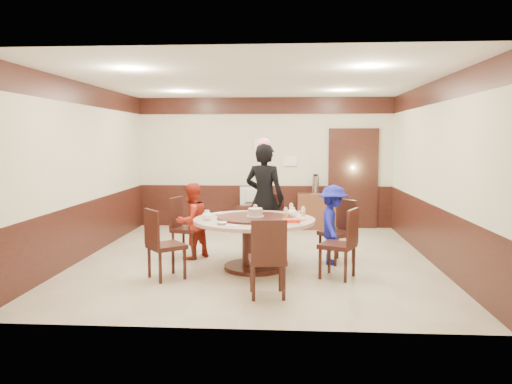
# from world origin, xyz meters

# --- Properties ---
(room) EXTENTS (6.00, 6.04, 2.84)m
(room) POSITION_xyz_m (0.01, 0.01, 1.08)
(room) COLOR #C1B49A
(room) RESTS_ON ground
(banquet_table) EXTENTS (1.78, 1.78, 0.78)m
(banquet_table) POSITION_xyz_m (0.02, -0.64, 0.53)
(banquet_table) COLOR black
(banquet_table) RESTS_ON ground
(chair_0) EXTENTS (0.62, 0.61, 0.97)m
(chair_0) POSITION_xyz_m (1.29, -0.14, 0.30)
(chair_0) COLOR black
(chair_0) RESTS_ON ground
(chair_1) EXTENTS (0.51, 0.52, 0.97)m
(chair_1) POSITION_xyz_m (0.21, 0.56, 0.30)
(chair_1) COLOR black
(chair_1) RESTS_ON ground
(chair_2) EXTENTS (0.55, 0.54, 0.97)m
(chair_2) POSITION_xyz_m (-1.12, 0.05, 0.30)
(chair_2) COLOR black
(chair_2) RESTS_ON ground
(chair_3) EXTENTS (0.62, 0.62, 0.97)m
(chair_3) POSITION_xyz_m (-1.16, -1.24, 0.30)
(chair_3) COLOR black
(chair_3) RESTS_ON ground
(chair_4) EXTENTS (0.49, 0.50, 0.97)m
(chair_4) POSITION_xyz_m (0.27, -1.94, 0.30)
(chair_4) COLOR black
(chair_4) RESTS_ON ground
(chair_5) EXTENTS (0.59, 0.58, 0.97)m
(chair_5) POSITION_xyz_m (1.22, -1.04, 0.30)
(chair_5) COLOR black
(chair_5) RESTS_ON ground
(person_standing) EXTENTS (0.78, 0.63, 1.84)m
(person_standing) POSITION_xyz_m (0.12, 0.46, 0.92)
(person_standing) COLOR black
(person_standing) RESTS_ON ground
(person_red) EXTENTS (0.73, 0.75, 1.21)m
(person_red) POSITION_xyz_m (-1.02, -0.05, 0.61)
(person_red) COLOR #AE2817
(person_red) RESTS_ON ground
(person_blue) EXTENTS (0.50, 0.81, 1.22)m
(person_blue) POSITION_xyz_m (1.20, -0.26, 0.61)
(person_blue) COLOR #171C98
(person_blue) RESTS_ON ground
(birthday_cake) EXTENTS (0.26, 0.26, 0.18)m
(birthday_cake) POSITION_xyz_m (0.03, -0.61, 0.84)
(birthday_cake) COLOR white
(birthday_cake) RESTS_ON banquet_table
(teapot_left) EXTENTS (0.17, 0.15, 0.13)m
(teapot_left) POSITION_xyz_m (-0.65, -0.82, 0.81)
(teapot_left) COLOR white
(teapot_left) RESTS_ON banquet_table
(teapot_right) EXTENTS (0.17, 0.15, 0.13)m
(teapot_right) POSITION_xyz_m (0.58, -0.44, 0.81)
(teapot_right) COLOR white
(teapot_right) RESTS_ON banquet_table
(bowl_0) EXTENTS (0.13, 0.13, 0.03)m
(bowl_0) POSITION_xyz_m (-0.55, -0.32, 0.77)
(bowl_0) COLOR white
(bowl_0) RESTS_ON banquet_table
(bowl_1) EXTENTS (0.14, 0.14, 0.04)m
(bowl_1) POSITION_xyz_m (0.38, -1.16, 0.77)
(bowl_1) COLOR white
(bowl_1) RESTS_ON banquet_table
(bowl_2) EXTENTS (0.15, 0.15, 0.04)m
(bowl_2) POSITION_xyz_m (-0.39, -1.17, 0.77)
(bowl_2) COLOR white
(bowl_2) RESTS_ON banquet_table
(bowl_3) EXTENTS (0.13, 0.13, 0.04)m
(bowl_3) POSITION_xyz_m (0.71, -0.78, 0.77)
(bowl_3) COLOR white
(bowl_3) RESTS_ON banquet_table
(saucer_near) EXTENTS (0.18, 0.18, 0.01)m
(saucer_near) POSITION_xyz_m (-0.23, -1.29, 0.76)
(saucer_near) COLOR white
(saucer_near) RESTS_ON banquet_table
(saucer_far) EXTENTS (0.18, 0.18, 0.01)m
(saucer_far) POSITION_xyz_m (0.47, -0.14, 0.76)
(saucer_far) COLOR white
(saucer_far) RESTS_ON banquet_table
(shrimp_platter) EXTENTS (0.30, 0.20, 0.06)m
(shrimp_platter) POSITION_xyz_m (0.56, -1.05, 0.78)
(shrimp_platter) COLOR white
(shrimp_platter) RESTS_ON banquet_table
(bottle_0) EXTENTS (0.06, 0.06, 0.16)m
(bottle_0) POSITION_xyz_m (0.48, -0.68, 0.83)
(bottle_0) COLOR white
(bottle_0) RESTS_ON banquet_table
(bottle_1) EXTENTS (0.06, 0.06, 0.16)m
(bottle_1) POSITION_xyz_m (0.74, -0.57, 0.83)
(bottle_1) COLOR white
(bottle_1) RESTS_ON banquet_table
(bottle_2) EXTENTS (0.06, 0.06, 0.16)m
(bottle_2) POSITION_xyz_m (0.56, -0.20, 0.83)
(bottle_2) COLOR white
(bottle_2) RESTS_ON banquet_table
(tv_stand) EXTENTS (0.85, 0.45, 0.50)m
(tv_stand) POSITION_xyz_m (-0.16, 2.75, 0.25)
(tv_stand) COLOR black
(tv_stand) RESTS_ON ground
(television) EXTENTS (0.69, 0.22, 0.40)m
(television) POSITION_xyz_m (-0.16, 2.75, 0.70)
(television) COLOR gray
(television) RESTS_ON tv_stand
(side_cabinet) EXTENTS (0.80, 0.40, 0.75)m
(side_cabinet) POSITION_xyz_m (1.12, 2.78, 0.38)
(side_cabinet) COLOR brown
(side_cabinet) RESTS_ON ground
(thermos) EXTENTS (0.15, 0.15, 0.38)m
(thermos) POSITION_xyz_m (1.09, 2.78, 0.94)
(thermos) COLOR silver
(thermos) RESTS_ON side_cabinet
(notice_left) EXTENTS (0.25, 0.00, 0.35)m
(notice_left) POSITION_xyz_m (-0.10, 2.96, 1.75)
(notice_left) COLOR white
(notice_left) RESTS_ON room
(notice_right) EXTENTS (0.30, 0.00, 0.22)m
(notice_right) POSITION_xyz_m (0.55, 2.96, 1.45)
(notice_right) COLOR white
(notice_right) RESTS_ON room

